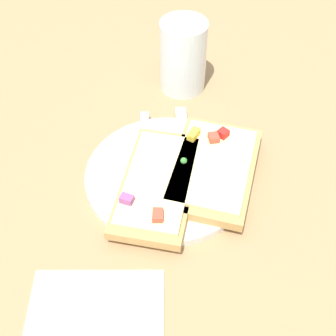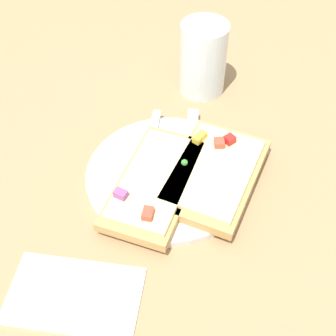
# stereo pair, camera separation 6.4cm
# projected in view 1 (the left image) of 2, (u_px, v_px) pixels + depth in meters

# --- Properties ---
(ground_plane) EXTENTS (4.00, 4.00, 0.00)m
(ground_plane) POSITION_uv_depth(u_px,v_px,m) (168.00, 178.00, 0.66)
(ground_plane) COLOR #9E7A51
(plate) EXTENTS (0.23, 0.23, 0.01)m
(plate) POSITION_uv_depth(u_px,v_px,m) (168.00, 176.00, 0.65)
(plate) COLOR silver
(plate) RESTS_ON ground
(fork) EXTENTS (0.03, 0.22, 0.01)m
(fork) POSITION_uv_depth(u_px,v_px,m) (144.00, 173.00, 0.64)
(fork) COLOR #B7B7BC
(fork) RESTS_ON plate
(knife) EXTENTS (0.03, 0.20, 0.01)m
(knife) POSITION_uv_depth(u_px,v_px,m) (186.00, 147.00, 0.68)
(knife) COLOR #B7B7BC
(knife) RESTS_ON plate
(pizza_slice_main) EXTENTS (0.13, 0.20, 0.03)m
(pizza_slice_main) POSITION_uv_depth(u_px,v_px,m) (159.00, 183.00, 0.62)
(pizza_slice_main) COLOR tan
(pizza_slice_main) RESTS_ON plate
(pizza_slice_corner) EXTENTS (0.15, 0.20, 0.03)m
(pizza_slice_corner) POSITION_uv_depth(u_px,v_px,m) (213.00, 165.00, 0.64)
(pizza_slice_corner) COLOR tan
(pizza_slice_corner) RESTS_ON plate
(crumb_scatter) EXTENTS (0.09, 0.06, 0.01)m
(crumb_scatter) POSITION_uv_depth(u_px,v_px,m) (168.00, 185.00, 0.63)
(crumb_scatter) COLOR #AA904B
(crumb_scatter) RESTS_ON plate
(drinking_glass) EXTENTS (0.08, 0.08, 0.12)m
(drinking_glass) POSITION_uv_depth(u_px,v_px,m) (184.00, 56.00, 0.75)
(drinking_glass) COLOR silver
(drinking_glass) RESTS_ON ground
(napkin) EXTENTS (0.15, 0.09, 0.01)m
(napkin) POSITION_uv_depth(u_px,v_px,m) (97.00, 306.00, 0.53)
(napkin) COLOR white
(napkin) RESTS_ON ground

